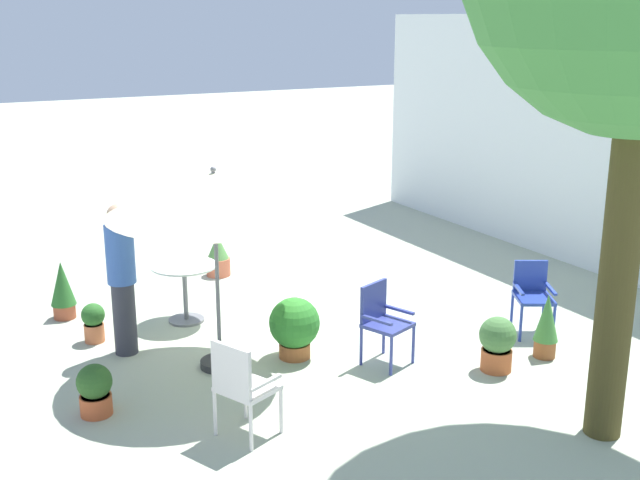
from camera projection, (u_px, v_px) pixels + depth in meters
ground_plane at (294, 316)px, 10.23m from camera, size 60.00×60.00×0.00m
villa_facade at (585, 143)px, 12.02m from camera, size 9.99×0.30×3.79m
patio_umbrella_0 at (214, 195)px, 8.23m from camera, size 2.27×2.27×2.25m
cafe_table_0 at (185, 282)px, 9.94m from camera, size 0.82×0.82×0.75m
patio_chair_0 at (532, 292)px, 9.60m from camera, size 0.64×0.61×0.87m
patio_chair_1 at (382, 317)px, 8.74m from camera, size 0.58×0.58×0.91m
patio_chair_2 at (241, 383)px, 7.14m from camera, size 0.62×0.60×0.95m
potted_plant_0 at (218, 256)px, 11.79m from camera, size 0.36×0.36×0.63m
potted_plant_1 at (547, 324)px, 8.91m from camera, size 0.28×0.28×0.76m
potted_plant_2 at (63, 289)px, 10.08m from camera, size 0.32×0.32×0.76m
potted_plant_3 at (95, 389)px, 7.64m from camera, size 0.35×0.35×0.52m
potted_plant_4 at (294, 326)px, 8.91m from camera, size 0.58×0.58×0.70m
potted_plant_5 at (497, 342)px, 8.59m from camera, size 0.40×0.40×0.61m
potted_plant_6 at (94, 321)px, 9.38m from camera, size 0.28×0.28×0.48m
standing_person at (122, 277)px, 8.88m from camera, size 0.41×0.41×1.76m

